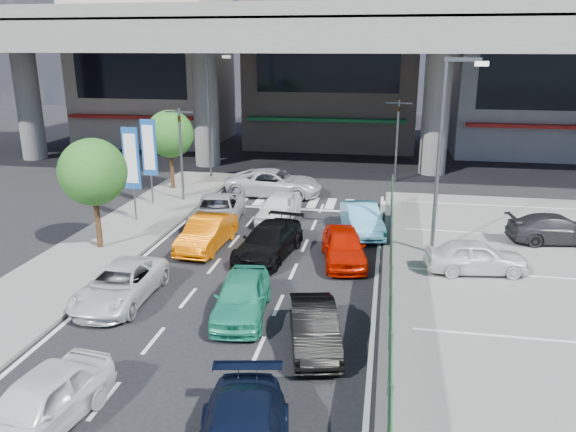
% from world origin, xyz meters
% --- Properties ---
extents(ground, '(120.00, 120.00, 0.00)m').
position_xyz_m(ground, '(0.00, 0.00, 0.00)').
color(ground, black).
rests_on(ground, ground).
extents(parking_lot, '(12.00, 28.00, 0.06)m').
position_xyz_m(parking_lot, '(11.00, 2.00, 0.03)').
color(parking_lot, slate).
rests_on(parking_lot, ground).
extents(sidewalk_left, '(4.00, 30.00, 0.12)m').
position_xyz_m(sidewalk_left, '(-7.00, 4.00, 0.06)').
color(sidewalk_left, slate).
rests_on(sidewalk_left, ground).
extents(fence_run, '(0.16, 22.00, 1.80)m').
position_xyz_m(fence_run, '(5.30, 1.00, 0.90)').
color(fence_run, '#1B5024').
rests_on(fence_run, ground).
extents(expressway, '(64.00, 14.00, 10.75)m').
position_xyz_m(expressway, '(0.00, 22.00, 8.76)').
color(expressway, '#63635E').
rests_on(expressway, ground).
extents(building_west, '(12.00, 10.90, 13.00)m').
position_xyz_m(building_west, '(-16.00, 31.97, 6.49)').
color(building_west, '#AB9D8A').
rests_on(building_west, ground).
extents(building_center, '(14.00, 10.90, 15.00)m').
position_xyz_m(building_center, '(0.00, 32.97, 7.49)').
color(building_center, gray).
rests_on(building_center, ground).
extents(building_east, '(12.00, 10.90, 12.00)m').
position_xyz_m(building_east, '(16.00, 31.97, 5.99)').
color(building_east, gray).
rests_on(building_east, ground).
extents(traffic_light_left, '(1.60, 1.24, 5.20)m').
position_xyz_m(traffic_light_left, '(-6.20, 12.00, 3.94)').
color(traffic_light_left, '#595B60').
rests_on(traffic_light_left, ground).
extents(traffic_light_right, '(1.60, 1.24, 5.20)m').
position_xyz_m(traffic_light_right, '(5.50, 19.00, 3.94)').
color(traffic_light_right, '#595B60').
rests_on(traffic_light_right, ground).
extents(street_lamp_right, '(1.65, 0.22, 8.00)m').
position_xyz_m(street_lamp_right, '(7.17, 6.00, 4.77)').
color(street_lamp_right, '#595B60').
rests_on(street_lamp_right, ground).
extents(street_lamp_left, '(1.65, 0.22, 8.00)m').
position_xyz_m(street_lamp_left, '(-6.33, 18.00, 4.77)').
color(street_lamp_left, '#595B60').
rests_on(street_lamp_left, ground).
extents(signboard_near, '(0.80, 0.14, 4.70)m').
position_xyz_m(signboard_near, '(-7.20, 7.99, 3.06)').
color(signboard_near, '#595B60').
rests_on(signboard_near, ground).
extents(signboard_far, '(0.80, 0.14, 4.70)m').
position_xyz_m(signboard_far, '(-7.60, 10.99, 3.06)').
color(signboard_far, '#595B60').
rests_on(signboard_far, ground).
extents(tree_near, '(2.80, 2.80, 4.80)m').
position_xyz_m(tree_near, '(-7.00, 4.00, 3.39)').
color(tree_near, '#382314').
rests_on(tree_near, ground).
extents(tree_far, '(2.80, 2.80, 4.80)m').
position_xyz_m(tree_far, '(-7.80, 14.50, 3.39)').
color(tree_far, '#382314').
rests_on(tree_far, ground).
extents(van_white_back_left, '(2.18, 4.24, 1.38)m').
position_xyz_m(van_white_back_left, '(-2.45, -7.29, 0.69)').
color(van_white_back_left, white).
rests_on(van_white_back_left, ground).
extents(sedan_white_mid_left, '(2.10, 4.47, 1.24)m').
position_xyz_m(sedan_white_mid_left, '(-3.77, -0.64, 0.62)').
color(sedan_white_mid_left, silver).
rests_on(sedan_white_mid_left, ground).
extents(taxi_teal_mid, '(2.08, 4.21, 1.38)m').
position_xyz_m(taxi_teal_mid, '(0.58, -0.95, 0.69)').
color(taxi_teal_mid, '#249C77').
rests_on(taxi_teal_mid, ground).
extents(hatch_black_mid_right, '(2.07, 3.93, 1.23)m').
position_xyz_m(hatch_black_mid_right, '(3.14, -2.48, 0.62)').
color(hatch_black_mid_right, black).
rests_on(hatch_black_mid_right, ground).
extents(taxi_orange_left, '(1.70, 4.26, 1.38)m').
position_xyz_m(taxi_orange_left, '(-2.51, 4.97, 0.69)').
color(taxi_orange_left, '#D05901').
rests_on(taxi_orange_left, ground).
extents(sedan_black_mid, '(2.60, 4.90, 1.35)m').
position_xyz_m(sedan_black_mid, '(0.34, 4.39, 0.68)').
color(sedan_black_mid, black).
rests_on(sedan_black_mid, ground).
extents(taxi_orange_right, '(2.33, 4.28, 1.38)m').
position_xyz_m(taxi_orange_right, '(3.42, 4.32, 0.69)').
color(taxi_orange_right, '#C61300').
rests_on(taxi_orange_right, ground).
extents(wagon_silver_front_left, '(2.91, 5.22, 1.38)m').
position_xyz_m(wagon_silver_front_left, '(-3.09, 8.29, 0.69)').
color(wagon_silver_front_left, '#B5B8BE').
rests_on(wagon_silver_front_left, ground).
extents(sedan_white_front_mid, '(1.96, 4.17, 1.38)m').
position_xyz_m(sedan_white_front_mid, '(-0.23, 9.45, 0.69)').
color(sedan_white_front_mid, white).
rests_on(sedan_white_front_mid, ground).
extents(kei_truck_front_right, '(2.41, 4.42, 1.38)m').
position_xyz_m(kei_truck_front_right, '(3.94, 8.18, 0.69)').
color(kei_truck_front_right, '#55A9D1').
rests_on(kei_truck_front_right, ground).
extents(crossing_wagon_silver, '(5.60, 2.69, 1.54)m').
position_xyz_m(crossing_wagon_silver, '(-1.43, 14.14, 0.77)').
color(crossing_wagon_silver, '#B5B8BD').
rests_on(crossing_wagon_silver, ground).
extents(parked_sedan_white, '(3.96, 1.99, 1.29)m').
position_xyz_m(parked_sedan_white, '(8.49, 4.04, 0.71)').
color(parked_sedan_white, silver).
rests_on(parked_sedan_white, parking_lot).
extents(parked_sedan_dgrey, '(4.50, 2.36, 1.25)m').
position_xyz_m(parked_sedan_dgrey, '(12.50, 8.25, 0.68)').
color(parked_sedan_dgrey, '#27282B').
rests_on(parked_sedan_dgrey, parking_lot).
extents(traffic_cone, '(0.37, 0.37, 0.70)m').
position_xyz_m(traffic_cone, '(7.51, 4.68, 0.41)').
color(traffic_cone, red).
rests_on(traffic_cone, parking_lot).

